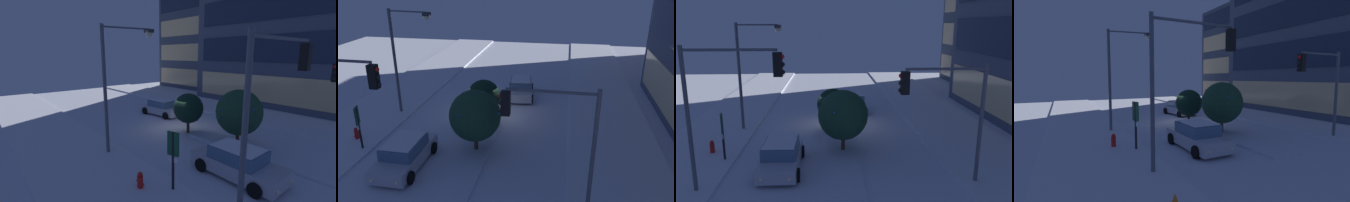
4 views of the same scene
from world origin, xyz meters
TOP-DOWN VIEW (x-y plane):
  - ground at (0.00, 0.00)m, footprint 52.00×52.00m
  - curb_strip_near at (0.00, -8.17)m, footprint 52.00×5.20m
  - curb_strip_far at (0.00, 8.17)m, footprint 52.00×5.20m
  - median_strip at (5.72, 0.27)m, footprint 9.00×1.80m
  - car_near at (6.77, -2.91)m, footprint 4.52×2.08m
  - car_far at (-4.61, 1.57)m, footprint 4.49×2.37m
  - traffic_light_corner_far_right at (8.78, 4.79)m, footprint 0.32×3.90m
  - street_lamp_arched at (0.52, -5.61)m, footprint 0.79×3.11m
  - fire_hydrant at (4.75, -7.12)m, footprint 0.48×0.26m
  - parking_info_sign at (5.75, -6.13)m, footprint 0.55×0.21m
  - decorated_tree_median at (0.73, -0.16)m, footprint 2.24×2.23m
  - decorated_tree_left_of_median at (4.63, 0.34)m, footprint 2.87×2.87m

SIDE VIEW (x-z plane):
  - ground at x=0.00m, z-range 0.00..0.00m
  - curb_strip_near at x=0.00m, z-range 0.00..0.14m
  - curb_strip_far at x=0.00m, z-range 0.00..0.14m
  - median_strip at x=5.72m, z-range 0.00..0.14m
  - fire_hydrant at x=4.75m, z-range -0.01..0.84m
  - car_far at x=-4.61m, z-range -0.04..1.46m
  - car_near at x=6.77m, z-range -0.04..1.46m
  - parking_info_sign at x=5.75m, z-range 0.37..3.06m
  - decorated_tree_median at x=0.73m, z-range 0.37..3.35m
  - decorated_tree_left_of_median at x=4.63m, z-range 0.39..4.05m
  - traffic_light_corner_far_right at x=8.78m, z-range 1.11..6.71m
  - street_lamp_arched at x=0.52m, z-range 1.16..8.54m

